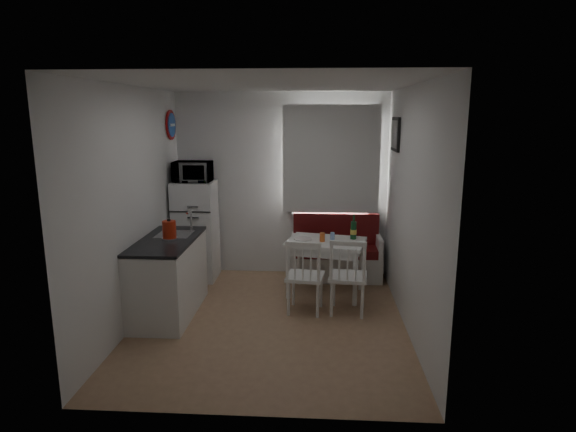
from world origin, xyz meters
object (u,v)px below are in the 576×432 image
at_px(dining_table, 326,247).
at_px(chair_right, 349,269).
at_px(fridge, 196,230).
at_px(microwave, 193,172).
at_px(bench, 336,258).
at_px(chair_left, 305,269).
at_px(kettle, 169,230).
at_px(kitchen_counter, 169,276).
at_px(wine_bottle, 354,227).

distance_m(dining_table, chair_right, 0.71).
relative_size(fridge, microwave, 2.77).
bearing_deg(bench, microwave, -175.36).
relative_size(chair_left, microwave, 0.96).
distance_m(fridge, kettle, 1.32).
relative_size(fridge, kettle, 5.73).
distance_m(bench, fridge, 2.01).
relative_size(kitchen_counter, chair_right, 2.69).
height_order(kitchen_counter, chair_left, kitchen_counter).
xyz_separation_m(kitchen_counter, kettle, (0.05, -0.04, 0.57)).
height_order(bench, chair_left, bench).
bearing_deg(chair_right, bench, 100.82).
relative_size(chair_right, kettle, 2.02).
bearing_deg(microwave, bench, 4.64).
bearing_deg(dining_table, kitchen_counter, -145.95).
bearing_deg(chair_right, kettle, -170.72).
bearing_deg(chair_left, wine_bottle, 59.23).
bearing_deg(kitchen_counter, bench, 34.31).
height_order(fridge, wine_bottle, fridge).
distance_m(kitchen_counter, kettle, 0.57).
bearing_deg(kitchen_counter, chair_right, 1.64).
xyz_separation_m(bench, kettle, (-1.93, -1.39, 0.72)).
bearing_deg(chair_right, wine_bottle, 89.04).
distance_m(kitchen_counter, chair_right, 2.09).
xyz_separation_m(chair_left, kettle, (-1.53, -0.10, 0.47)).
xyz_separation_m(dining_table, microwave, (-1.81, 0.47, 0.89)).
xyz_separation_m(bench, chair_right, (0.10, -1.29, 0.26)).
bearing_deg(kettle, kitchen_counter, 141.57).
bearing_deg(kitchen_counter, kettle, -38.43).
bearing_deg(wine_bottle, kitchen_counter, -159.31).
relative_size(bench, chair_right, 2.59).
bearing_deg(bench, chair_right, -85.67).
distance_m(chair_right, fridge, 2.38).
relative_size(dining_table, kettle, 4.46).
bearing_deg(kettle, dining_table, 23.18).
height_order(chair_right, wine_bottle, wine_bottle).
distance_m(kitchen_counter, fridge, 1.27).
relative_size(bench, wine_bottle, 3.94).
xyz_separation_m(dining_table, chair_left, (-0.25, -0.66, -0.08)).
height_order(kitchen_counter, chair_right, kitchen_counter).
height_order(kettle, wine_bottle, kettle).
height_order(kitchen_counter, fridge, fridge).
bearing_deg(kitchen_counter, wine_bottle, 20.69).
relative_size(fridge, wine_bottle, 4.32).
relative_size(kitchen_counter, dining_table, 1.22).
xyz_separation_m(kitchen_counter, chair_right, (2.08, 0.06, 0.11)).
bearing_deg(fridge, chair_left, -37.13).
bearing_deg(chair_right, kitchen_counter, -171.87).
relative_size(kitchen_counter, fridge, 0.95).
height_order(kitchen_counter, wine_bottle, kitchen_counter).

